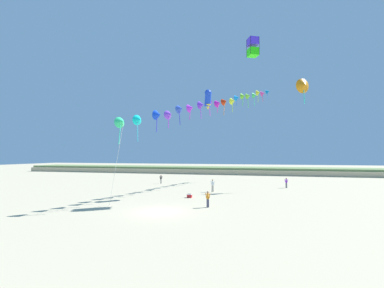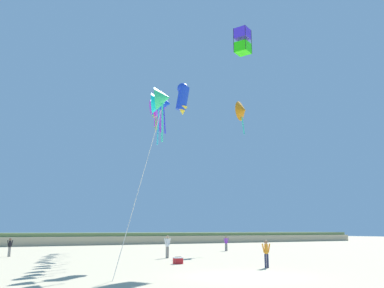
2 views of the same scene
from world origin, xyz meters
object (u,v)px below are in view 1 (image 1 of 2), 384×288
object	(u,v)px
person_near_left	(213,185)
large_kite_high_solo	(304,85)
person_near_right	(208,198)
large_kite_low_lead	(253,47)
beach_cooler	(190,196)
large_kite_mid_trail	(208,99)
person_mid_center	(161,179)
person_far_left	(286,182)

from	to	relation	value
person_near_left	large_kite_high_solo	xyz separation A→B (m)	(13.23, 7.26, 14.95)
person_near_right	large_kite_low_lead	size ratio (longest dim) A/B	0.69
beach_cooler	large_kite_high_solo	bearing A→B (deg)	40.02
large_kite_low_lead	large_kite_mid_trail	world-z (taller)	large_kite_low_lead
large_kite_low_lead	large_kite_mid_trail	distance (m)	8.39
person_near_left	person_mid_center	xyz separation A→B (m)	(-10.67, 7.91, -0.13)
large_kite_mid_trail	large_kite_high_solo	xyz separation A→B (m)	(13.36, 9.93, 3.50)
large_kite_low_lead	person_near_right	bearing A→B (deg)	-120.41
person_near_right	person_mid_center	bearing A→B (deg)	123.00
person_far_left	person_mid_center	bearing A→B (deg)	177.45
person_near_right	beach_cooler	xyz separation A→B (m)	(-3.18, 5.08, -0.70)
person_near_left	person_far_left	world-z (taller)	person_near_left
large_kite_low_lead	large_kite_high_solo	xyz separation A→B (m)	(7.58, 10.34, -2.57)
person_mid_center	beach_cooler	distance (m)	15.98
person_far_left	large_kite_mid_trail	world-z (taller)	large_kite_mid_trail
large_kite_high_solo	beach_cooler	world-z (taller)	large_kite_high_solo
person_near_right	large_kite_mid_trail	xyz separation A→B (m)	(-1.42, 7.84, 11.55)
large_kite_low_lead	large_kite_high_solo	world-z (taller)	large_kite_low_lead
person_mid_center	person_far_left	size ratio (longest dim) A/B	0.98
person_mid_center	person_far_left	world-z (taller)	person_far_left
beach_cooler	large_kite_mid_trail	bearing A→B (deg)	57.46
person_mid_center	large_kite_high_solo	bearing A→B (deg)	-1.55
large_kite_low_lead	beach_cooler	bearing A→B (deg)	-162.69
person_near_right	large_kite_high_solo	size ratio (longest dim) A/B	0.38
large_kite_low_lead	large_kite_mid_trail	xyz separation A→B (m)	(-5.77, 0.41, -6.07)
person_near_right	large_kite_low_lead	xyz separation A→B (m)	(4.36, 7.43, 17.62)
person_near_left	large_kite_mid_trail	distance (m)	11.75
person_mid_center	large_kite_low_lead	xyz separation A→B (m)	(16.32, -10.99, 17.65)
person_far_left	large_kite_low_lead	size ratio (longest dim) A/B	0.68
person_far_left	large_kite_low_lead	distance (m)	20.84
large_kite_low_lead	large_kite_mid_trail	size ratio (longest dim) A/B	0.87
large_kite_mid_trail	person_near_right	bearing A→B (deg)	-79.77
person_near_right	person_far_left	xyz separation A→B (m)	(9.10, 17.48, -0.01)
person_near_right	person_far_left	size ratio (longest dim) A/B	1.02
person_near_left	beach_cooler	xyz separation A→B (m)	(-1.89, -5.43, -0.80)
person_mid_center	beach_cooler	bearing A→B (deg)	-56.65
person_near_right	large_kite_low_lead	bearing A→B (deg)	59.59
person_near_right	beach_cooler	world-z (taller)	person_near_right
large_kite_mid_trail	person_far_left	bearing A→B (deg)	42.52
large_kite_high_solo	person_near_right	bearing A→B (deg)	-123.90
large_kite_mid_trail	large_kite_low_lead	bearing A→B (deg)	-4.10
person_near_left	beach_cooler	size ratio (longest dim) A/B	3.02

